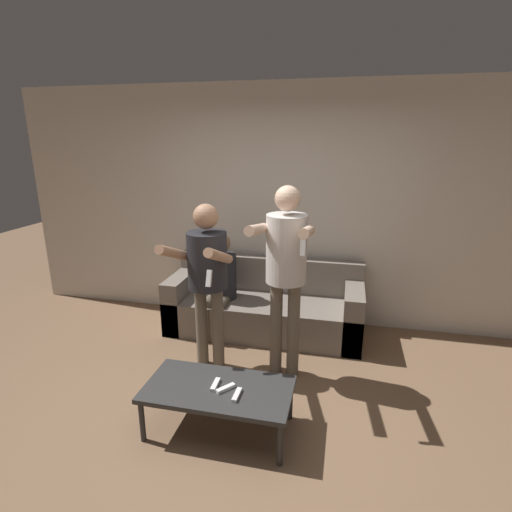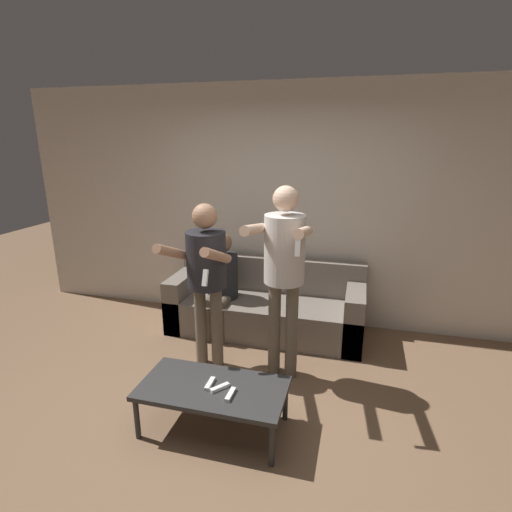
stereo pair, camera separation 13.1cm
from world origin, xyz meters
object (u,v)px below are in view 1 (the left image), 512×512
Objects in this scene: couch at (265,308)px; remote_far at (215,384)px; coffee_table at (218,391)px; remote_near at (237,395)px; person_seated at (220,280)px; person_standing_left at (207,269)px; person_standing_right at (286,261)px; remote_mid at (226,388)px.

couch reaches higher than remote_far.
remote_near is at bearing -24.65° from coffee_table.
person_seated reaches higher than remote_far.
coffee_table is at bearing 155.35° from remote_near.
remote_near is at bearing -59.76° from person_standing_left.
person_standing_right is 11.57× the size of remote_far.
remote_mid is at bearing -16.73° from remote_far.
couch is at bearing 92.09° from remote_mid.
person_standing_left is at bearing -80.39° from person_seated.
person_standing_right reaches higher than person_seated.
person_standing_right reaches higher than remote_near.
person_standing_right is 1.15m from remote_mid.
coffee_table is at bearing 164.45° from remote_mid.
remote_mid is (0.06, -0.02, 0.05)m from coffee_table.
remote_near and remote_far have the same top height.
person_standing_left is 0.72m from person_standing_right.
couch is 14.18× the size of remote_far.
person_standing_left is 10.42× the size of remote_near.
person_standing_left is 0.82m from person_seated.
person_standing_left is 1.11m from coffee_table.
remote_near is (0.64, -1.61, -0.24)m from person_seated.
couch is 1.25m from person_standing_right.
remote_mid is (-0.29, -0.83, -0.73)m from person_standing_right.
remote_near is at bearing -84.73° from couch.
person_standing_left is 1.20m from remote_near.
remote_far is at bearing -115.39° from person_standing_right.
person_seated is 1.66m from remote_mid.
person_standing_left reaches higher than couch.
person_standing_left is 10.41× the size of remote_far.
person_standing_left is 1.06m from remote_far.
person_standing_left is 0.90× the size of person_standing_right.
remote_mid is (0.54, -1.55, -0.24)m from person_seated.
remote_mid is (-0.10, 0.06, 0.00)m from remote_near.
couch is 1.69m from remote_mid.
person_standing_right is 1.18m from coffee_table.
couch is at bearing 95.27° from remote_near.
coffee_table is 0.05m from remote_far.
couch is 1.67m from remote_far.
remote_near is 0.11m from remote_mid.
remote_mid is 0.93× the size of remote_far.
couch is 15.30× the size of remote_mid.
person_standing_right is at bearing -67.45° from couch.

